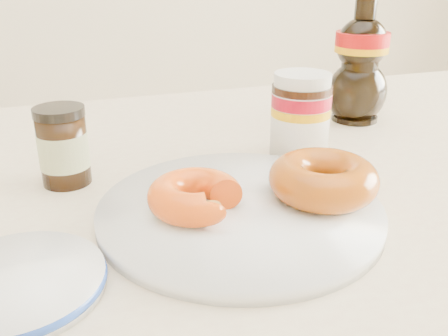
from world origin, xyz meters
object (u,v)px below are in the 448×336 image
object	(u,v)px
plate	(240,210)
donut_whole	(323,179)
nutella_jar	(301,112)
dark_jar	(63,147)
dining_table	(282,240)
syrup_bottle	(360,62)
blue_rim_saucer	(16,283)
donut_bitten	(195,196)

from	to	relation	value
plate	donut_whole	world-z (taller)	donut_whole
donut_whole	plate	bearing A→B (deg)	173.14
nutella_jar	dark_jar	size ratio (longest dim) A/B	1.20
dining_table	syrup_bottle	distance (m)	0.33
dark_jar	dining_table	bearing A→B (deg)	-17.93
donut_whole	dark_jar	size ratio (longest dim) A/B	1.24
plate	blue_rim_saucer	xyz separation A→B (m)	(-0.21, -0.06, 0.00)
plate	blue_rim_saucer	world-z (taller)	same
donut_bitten	nutella_jar	bearing A→B (deg)	46.96
dining_table	donut_bitten	xyz separation A→B (m)	(-0.13, -0.07, 0.11)
syrup_bottle	dark_jar	size ratio (longest dim) A/B	2.07
syrup_bottle	dark_jar	bearing A→B (deg)	-167.20
dining_table	plate	xyz separation A→B (m)	(-0.08, -0.07, 0.09)
plate	donut_bitten	xyz separation A→B (m)	(-0.05, 0.00, 0.02)
donut_whole	nutella_jar	size ratio (longest dim) A/B	1.03
dining_table	nutella_jar	size ratio (longest dim) A/B	12.59
plate	syrup_bottle	bearing A→B (deg)	40.33
dining_table	blue_rim_saucer	size ratio (longest dim) A/B	9.70
nutella_jar	dining_table	bearing A→B (deg)	-126.55
nutella_jar	blue_rim_saucer	bearing A→B (deg)	-150.32
nutella_jar	dark_jar	world-z (taller)	nutella_jar
donut_bitten	blue_rim_saucer	distance (m)	0.18
nutella_jar	donut_bitten	bearing A→B (deg)	-142.85
dark_jar	syrup_bottle	bearing A→B (deg)	12.80
nutella_jar	blue_rim_saucer	world-z (taller)	nutella_jar
nutella_jar	blue_rim_saucer	xyz separation A→B (m)	(-0.35, -0.20, -0.05)
donut_whole	dining_table	bearing A→B (deg)	94.21
dining_table	syrup_bottle	bearing A→B (deg)	40.87
donut_bitten	donut_whole	bearing A→B (deg)	4.68
nutella_jar	syrup_bottle	xyz separation A→B (m)	(0.16, 0.11, 0.04)
dining_table	dark_jar	distance (m)	0.29
donut_whole	syrup_bottle	world-z (taller)	syrup_bottle
plate	donut_whole	xyz separation A→B (m)	(0.09, -0.01, 0.03)
dining_table	nutella_jar	distance (m)	0.17
plate	dark_jar	world-z (taller)	dark_jar
donut_bitten	syrup_bottle	size ratio (longest dim) A/B	0.49
blue_rim_saucer	syrup_bottle	bearing A→B (deg)	31.34
donut_bitten	dining_table	bearing A→B (deg)	36.63
donut_whole	blue_rim_saucer	distance (m)	0.31
dining_table	syrup_bottle	world-z (taller)	syrup_bottle
plate	syrup_bottle	world-z (taller)	syrup_bottle
plate	donut_whole	bearing A→B (deg)	-6.86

